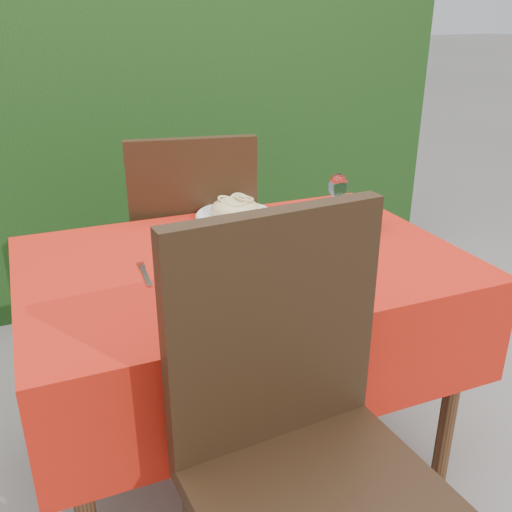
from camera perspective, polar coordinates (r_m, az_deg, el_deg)
name	(u,v)px	position (r m, az deg, el deg)	size (l,w,h in m)	color
ground	(245,457)	(2.07, -1.10, -19.43)	(60.00, 60.00, 0.00)	slate
hedge	(132,115)	(3.06, -12.29, 13.57)	(3.20, 0.55, 1.78)	black
dining_table	(244,303)	(1.73, -1.26, -4.72)	(1.26, 0.86, 0.75)	#4D3119
chair_near	(301,437)	(1.22, 4.49, -17.64)	(0.51, 0.51, 1.06)	black
chair_far	(192,243)	(2.23, -6.37, 1.30)	(0.53, 0.53, 1.01)	black
pizza_plate	(241,276)	(1.47, -1.51, -2.03)	(0.38, 0.38, 0.06)	white
pasta_plate	(235,212)	(1.95, -2.11, 4.40)	(0.27, 0.27, 0.08)	white
water_glass	(367,216)	(1.90, 11.03, 3.98)	(0.07, 0.07, 0.10)	white
wine_glass	(338,188)	(1.94, 8.20, 6.75)	(0.07, 0.07, 0.16)	silver
fork	(146,276)	(1.56, -10.96, -1.99)	(0.02, 0.18, 0.00)	#B5B5BC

